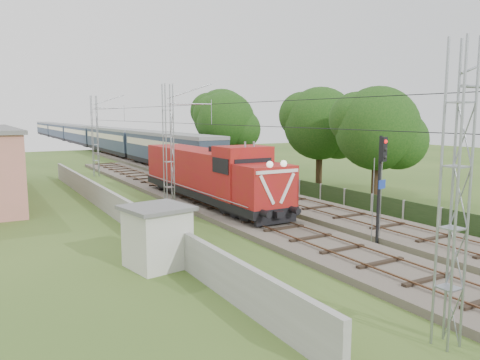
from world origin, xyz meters
TOP-DOWN VIEW (x-y plane):
  - ground at (0.00, 0.00)m, footprint 140.00×140.00m
  - track_main at (0.00, 7.00)m, footprint 4.20×70.00m
  - track_side at (5.00, 20.00)m, footprint 4.20×80.00m
  - catenary at (-2.95, 12.00)m, footprint 3.31×70.00m
  - boundary_wall at (-6.50, 12.00)m, footprint 0.25×40.00m
  - fence at (8.00, 3.00)m, footprint 0.12×32.00m
  - locomotive at (0.00, 12.47)m, footprint 2.90×16.53m
  - coach_rake at (5.00, 79.00)m, footprint 3.08×115.04m
  - signal_post at (2.85, -0.00)m, footprint 0.56×0.44m
  - relay_hut at (-7.40, 2.05)m, footprint 2.81×2.81m
  - tree_a at (11.62, 8.72)m, footprint 6.29×5.99m
  - tree_b at (12.61, 16.26)m, footprint 6.57×6.26m
  - tree_c at (10.35, 29.36)m, footprint 6.66×6.34m
  - tree_d at (12.74, 34.81)m, footprint 7.13×6.79m

SIDE VIEW (x-z plane):
  - ground at x=0.00m, z-range 0.00..0.00m
  - track_main at x=0.00m, z-range -0.04..0.41m
  - track_side at x=5.00m, z-range -0.04..0.41m
  - fence at x=8.00m, z-range 0.00..1.20m
  - boundary_wall at x=-6.50m, z-range 0.00..1.50m
  - relay_hut at x=-7.40m, z-range 0.01..2.52m
  - locomotive at x=0.00m, z-range 0.08..4.28m
  - coach_rake at x=5.00m, z-range 0.77..4.33m
  - signal_post at x=2.85m, z-range 0.96..6.11m
  - catenary at x=-2.95m, z-range 0.05..8.05m
  - tree_a at x=11.62m, z-range 1.01..9.16m
  - tree_b at x=12.61m, z-range 1.05..9.57m
  - tree_c at x=10.35m, z-range 1.07..9.70m
  - tree_d at x=12.74m, z-range 1.14..10.38m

